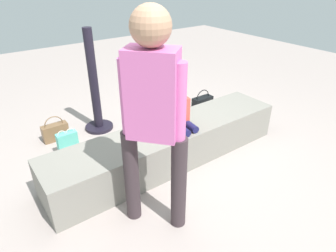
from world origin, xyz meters
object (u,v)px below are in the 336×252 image
(gift_bag, at_px, (68,143))
(water_bottle_near_gift, at_px, (167,101))
(child_seated, at_px, (180,109))
(handbag_brown_canvas, at_px, (55,132))
(cake_box_white, at_px, (146,127))
(cake_plate, at_px, (147,131))
(handbag_black_leather, at_px, (202,103))
(adult_standing, at_px, (153,109))

(gift_bag, xyz_separation_m, water_bottle_near_gift, (1.66, 0.36, -0.03))
(child_seated, relative_size, handbag_brown_canvas, 1.52)
(handbag_brown_canvas, bearing_deg, water_bottle_near_gift, -1.13)
(cake_box_white, bearing_deg, child_seated, -92.72)
(cake_plate, relative_size, handbag_black_leather, 0.69)
(gift_bag, xyz_separation_m, cake_box_white, (0.98, -0.10, -0.07))
(child_seated, relative_size, water_bottle_near_gift, 2.16)
(cake_plate, bearing_deg, cake_box_white, 60.19)
(adult_standing, xyz_separation_m, handbag_brown_canvas, (-0.26, 1.81, -0.93))
(water_bottle_near_gift, bearing_deg, handbag_black_leather, -49.41)
(cake_plate, bearing_deg, gift_bag, 129.64)
(child_seated, bearing_deg, gift_bag, 138.42)
(gift_bag, distance_m, water_bottle_near_gift, 1.70)
(child_seated, xyz_separation_m, adult_standing, (-0.70, -0.58, 0.42))
(handbag_black_leather, bearing_deg, gift_bag, 178.57)
(child_seated, bearing_deg, adult_standing, -140.35)
(adult_standing, bearing_deg, cake_box_white, 60.88)
(child_seated, bearing_deg, cake_plate, 163.32)
(child_seated, relative_size, handbag_black_leather, 1.49)
(adult_standing, relative_size, cake_plate, 7.68)
(child_seated, xyz_separation_m, cake_box_white, (0.04, 0.74, -0.56))
(adult_standing, distance_m, cake_box_white, 1.80)
(cake_plate, bearing_deg, handbag_brown_canvas, 119.22)
(gift_bag, relative_size, handbag_brown_canvas, 0.98)
(water_bottle_near_gift, distance_m, cake_box_white, 0.82)
(gift_bag, height_order, cake_box_white, gift_bag)
(water_bottle_near_gift, relative_size, handbag_black_leather, 0.69)
(cake_plate, distance_m, gift_bag, 1.00)
(adult_standing, relative_size, cake_box_white, 5.50)
(cake_box_white, bearing_deg, adult_standing, -119.12)
(cake_plate, height_order, water_bottle_near_gift, cake_plate)
(child_seated, bearing_deg, handbag_black_leather, 36.54)
(child_seated, xyz_separation_m, water_bottle_near_gift, (0.71, 1.20, -0.52))
(water_bottle_near_gift, height_order, handbag_black_leather, handbag_black_leather)
(child_seated, xyz_separation_m, gift_bag, (-0.95, 0.84, -0.49))
(adult_standing, height_order, water_bottle_near_gift, adult_standing)
(child_seated, height_order, gift_bag, child_seated)
(child_seated, distance_m, handbag_black_leather, 1.42)
(water_bottle_near_gift, height_order, cake_box_white, water_bottle_near_gift)
(cake_box_white, xyz_separation_m, handbag_brown_canvas, (-1.00, 0.49, 0.05))
(child_seated, height_order, water_bottle_near_gift, child_seated)
(adult_standing, height_order, cake_box_white, adult_standing)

